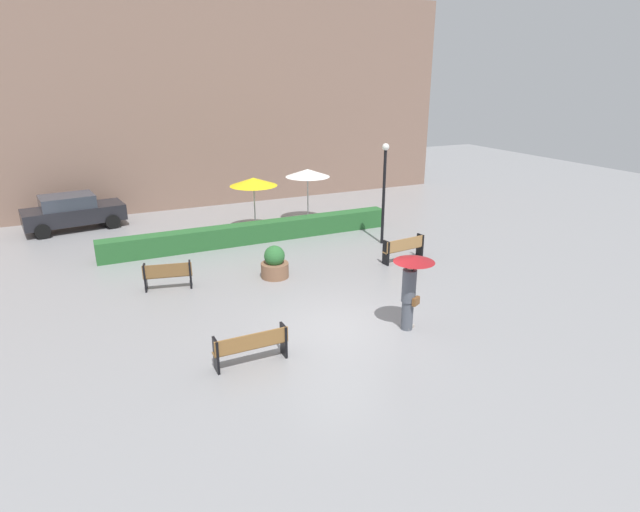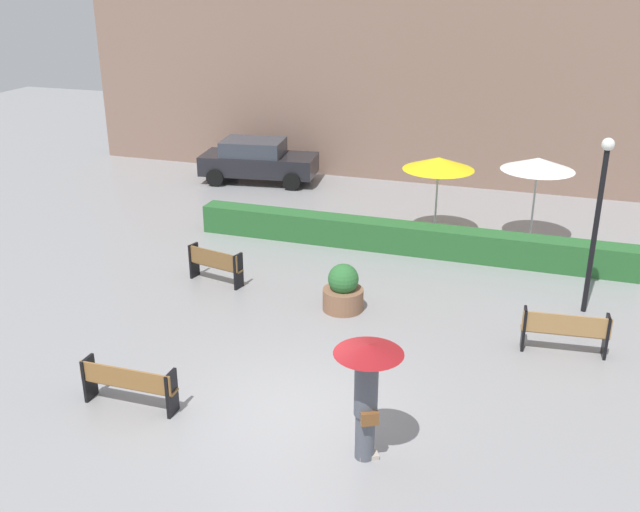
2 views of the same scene
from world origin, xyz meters
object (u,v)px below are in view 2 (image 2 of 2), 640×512
Objects in this scene: bench_far_left at (215,263)px; parked_car at (258,160)px; bench_far_right at (565,330)px; patio_umbrella_white at (538,164)px; bench_near_left at (128,383)px; patio_umbrella_yellow at (439,164)px; planter_pot at (343,290)px; lamp_post at (598,209)px; pedestrian_with_umbrella at (367,382)px.

parked_car reaches higher than bench_far_left.
parked_car is (-11.06, 9.95, 0.27)m from bench_far_right.
bench_near_left is at bearing -120.03° from patio_umbrella_white.
parked_car is at bearing 152.22° from patio_umbrella_yellow.
patio_umbrella_white reaches higher than planter_pot.
lamp_post is at bearing 17.55° from planter_pot.
pedestrian_with_umbrella is at bearing -1.22° from bench_near_left.
patio_umbrella_yellow is (4.66, 5.12, 1.70)m from bench_far_left.
bench_far_left is at bearing 133.99° from pedestrian_with_umbrella.
planter_pot is at bearing 110.52° from pedestrian_with_umbrella.
patio_umbrella_yellow is at bearing 94.23° from pedestrian_with_umbrella.
patio_umbrella_white is (7.38, 5.46, 1.82)m from bench_far_left.
bench_near_left is 10.58m from lamp_post.
patio_umbrella_yellow is (1.15, 5.56, 1.74)m from planter_pot.
patio_umbrella_yellow is 2.74m from patio_umbrella_white.
patio_umbrella_white is (1.92, 11.12, 0.90)m from pedestrian_with_umbrella.
patio_umbrella_yellow reaches higher than parked_car.
planter_pot is (3.51, -0.44, -0.05)m from bench_far_left.
bench_far_left reaches higher than bench_near_left.
parked_car is (-10.01, 3.50, -1.53)m from patio_umbrella_white.
lamp_post reaches higher than patio_umbrella_yellow.
patio_umbrella_yellow reaches higher than bench_far_right.
bench_far_right is 3.00m from lamp_post.
bench_far_right is 8.49m from bench_far_left.
lamp_post is (8.86, 1.25, 1.96)m from bench_far_left.
pedestrian_with_umbrella is 0.49× the size of parked_car.
bench_far_left is at bearing -73.62° from parked_car.
bench_near_left is at bearing -75.93° from parked_car.
planter_pot is at bearing -101.71° from patio_umbrella_yellow.
bench_far_left is at bearing -171.97° from lamp_post.
lamp_post is 4.47m from patio_umbrella_white.
bench_near_left is 1.61× the size of planter_pot.
bench_far_right is 0.40× the size of parked_car.
bench_near_left is 0.85× the size of pedestrian_with_umbrella.
pedestrian_with_umbrella is (5.46, -5.65, 0.92)m from bench_far_left.
patio_umbrella_yellow is (-3.77, 6.11, 1.69)m from bench_far_right.
bench_near_left is (1.00, -5.56, -0.03)m from bench_far_left.
bench_far_right is 0.73× the size of patio_umbrella_yellow.
patio_umbrella_white reaches higher than bench_near_left.
patio_umbrella_white is at bearing 36.53° from bench_far_left.
patio_umbrella_yellow is 0.95× the size of patio_umbrella_white.
patio_umbrella_white is (6.37, 11.02, 1.84)m from bench_near_left.
bench_far_right is at bearing -100.85° from lamp_post.
patio_umbrella_yellow is (-4.20, 3.87, -0.26)m from lamp_post.
bench_near_left is at bearing -108.90° from patio_umbrella_yellow.
patio_umbrella_white is at bearing 59.97° from bench_near_left.
bench_far_left is 0.85× the size of bench_near_left.
bench_far_right is at bearing 31.62° from bench_near_left.
planter_pot is 0.45× the size of patio_umbrella_white.
parked_car reaches higher than bench_near_left.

